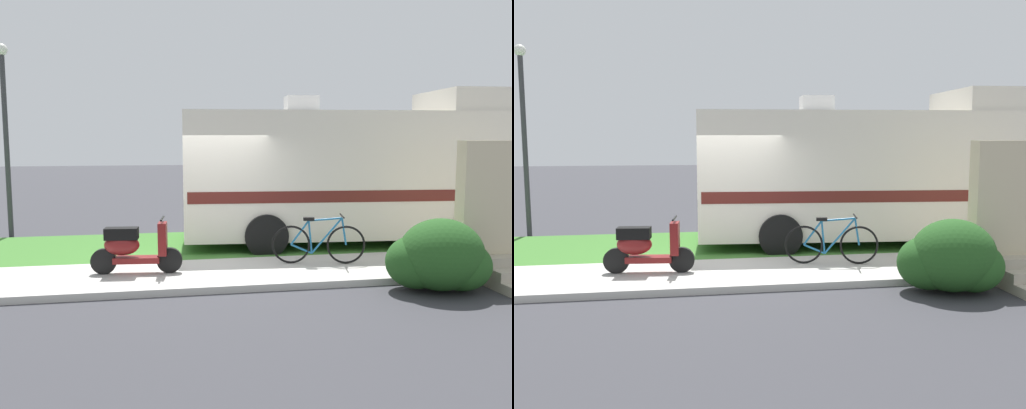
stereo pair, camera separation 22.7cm
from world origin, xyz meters
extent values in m
plane|color=#38383D|center=(0.00, 0.00, 0.00)|extent=(80.00, 80.00, 0.00)
cube|color=beige|center=(0.00, -1.20, 0.06)|extent=(24.00, 2.00, 0.12)
cube|color=#3D752D|center=(0.00, 1.50, 0.04)|extent=(24.00, 3.40, 0.08)
cube|color=silver|center=(3.36, 1.33, 1.65)|extent=(7.60, 3.05, 2.71)
cube|color=silver|center=(6.17, 1.11, 3.26)|extent=(1.98, 2.50, 0.50)
cube|color=#591E19|center=(3.36, 1.33, 1.25)|extent=(7.46, 3.06, 0.24)
cube|color=black|center=(7.04, 1.05, 2.13)|extent=(0.24, 2.12, 0.90)
cube|color=silver|center=(2.25, 1.42, 3.19)|extent=(0.74, 0.65, 0.36)
cylinder|color=black|center=(5.75, 2.34, 0.45)|extent=(0.92, 0.35, 0.90)
cylinder|color=black|center=(5.56, -0.04, 0.45)|extent=(0.92, 0.35, 0.90)
cylinder|color=black|center=(1.41, 2.68, 0.45)|extent=(0.92, 0.35, 0.90)
cylinder|color=black|center=(1.23, 0.30, 0.45)|extent=(0.92, 0.35, 0.90)
cylinder|color=black|center=(-0.77, -1.14, 0.34)|extent=(0.45, 0.14, 0.44)
cylinder|color=black|center=(-1.89, -1.02, 0.34)|extent=(0.45, 0.14, 0.44)
cube|color=maroon|center=(-1.33, -1.08, 0.36)|extent=(0.81, 0.36, 0.10)
cube|color=black|center=(-1.57, -1.06, 0.82)|extent=(0.58, 0.31, 0.20)
ellipsoid|color=maroon|center=(-1.57, -1.06, 0.62)|extent=(0.63, 0.36, 0.36)
cube|color=maroon|center=(-0.88, -1.12, 0.72)|extent=(0.17, 0.33, 0.56)
cylinder|color=black|center=(-0.88, -1.12, 1.07)|extent=(0.09, 0.50, 0.04)
sphere|color=white|center=(-0.88, -1.12, 0.90)|extent=(0.12, 0.12, 0.12)
torus|color=black|center=(2.46, -1.04, 0.48)|extent=(0.71, 0.18, 0.72)
torus|color=black|center=(1.46, -0.84, 0.48)|extent=(0.71, 0.18, 0.72)
cylinder|color=#1E6699|center=(2.11, -0.97, 0.65)|extent=(0.57, 0.15, 0.68)
cylinder|color=#1E6699|center=(1.81, -0.91, 0.62)|extent=(0.10, 0.05, 0.61)
cylinder|color=#1E6699|center=(2.08, -0.97, 0.95)|extent=(0.61, 0.16, 0.09)
cylinder|color=#1E6699|center=(1.65, -0.88, 0.40)|extent=(0.40, 0.12, 0.19)
cylinder|color=#1E6699|center=(1.62, -0.87, 0.70)|extent=(0.35, 0.11, 0.47)
cylinder|color=#1E6699|center=(2.42, -1.04, 0.73)|extent=(0.12, 0.06, 0.51)
cube|color=black|center=(1.78, -0.90, 0.96)|extent=(0.22, 0.14, 0.06)
cylinder|color=black|center=(2.38, -1.03, 1.02)|extent=(0.13, 0.51, 0.03)
cube|color=#1E2328|center=(8.40, 5.97, 1.07)|extent=(2.54, 2.04, 1.59)
cube|color=black|center=(8.40, 5.97, 1.57)|extent=(2.42, 2.05, 0.44)
cube|color=#1E2328|center=(5.68, 6.09, 0.63)|extent=(3.08, 2.07, 0.70)
cylinder|color=black|center=(8.63, 6.88, 0.38)|extent=(0.77, 0.27, 0.76)
cylinder|color=black|center=(8.55, 5.04, 0.38)|extent=(0.77, 0.27, 0.76)
cylinder|color=black|center=(5.36, 7.03, 0.38)|extent=(0.77, 0.27, 0.76)
cylinder|color=black|center=(5.28, 5.19, 0.38)|extent=(0.77, 0.27, 0.76)
cube|color=beige|center=(5.04, -2.17, 1.20)|extent=(2.00, 0.30, 2.40)
ellipsoid|color=#23511E|center=(3.44, -2.70, 0.61)|extent=(1.35, 1.22, 1.15)
ellipsoid|color=#23511E|center=(3.11, -2.56, 0.47)|extent=(1.01, 0.91, 0.86)
ellipsoid|color=#23511E|center=(3.75, -2.80, 0.44)|extent=(0.95, 0.85, 0.80)
cylinder|color=#B2B2B7|center=(4.10, -0.62, 0.24)|extent=(0.06, 0.06, 0.24)
cylinder|color=#B2B2B7|center=(4.10, -0.62, 0.38)|extent=(0.03, 0.03, 0.05)
cylinder|color=black|center=(4.10, -0.62, 0.41)|extent=(0.03, 0.03, 0.02)
cylinder|color=#333338|center=(-4.51, 3.60, 2.20)|extent=(0.12, 0.12, 4.40)
sphere|color=silver|center=(-4.51, 3.60, 4.52)|extent=(0.28, 0.28, 0.28)
camera|label=1|loc=(-0.98, -10.49, 2.44)|focal=38.23mm
camera|label=2|loc=(-0.75, -10.53, 2.44)|focal=38.23mm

